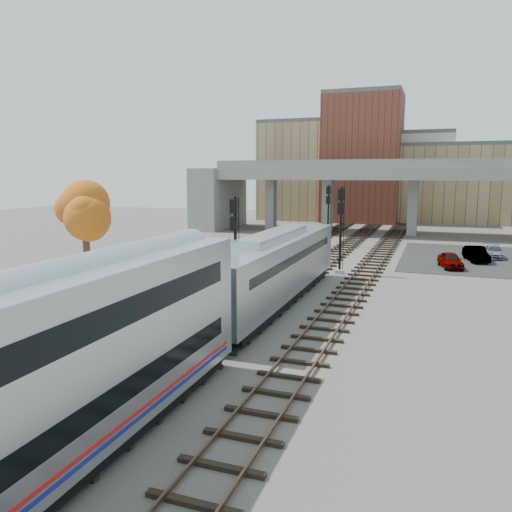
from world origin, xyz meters
The scene contains 16 objects.
ground centered at (0.00, 0.00, 0.00)m, with size 160.00×160.00×0.00m, color #47423D.
platform centered at (-7.25, 0.00, 0.17)m, with size 4.50×60.00×0.35m, color #9E9E99.
yellow_strip centered at (-5.35, 0.00, 0.35)m, with size 0.70×60.00×0.01m, color yellow.
tracks centered at (0.93, 12.50, 0.08)m, with size 10.70×95.00×0.25m.
overpass centered at (4.92, 45.00, 5.81)m, with size 54.00×12.00×9.50m.
buildings_far centered at (1.26, 66.57, 7.88)m, with size 43.00×21.00×20.60m.
parking_lot centered at (14.00, 28.00, 0.02)m, with size 14.00×18.00×0.04m, color black.
locomotive centered at (1.00, 6.32, 2.28)m, with size 3.02×19.05×4.10m.
signal_mast_near centered at (-1.10, 5.35, 3.07)m, with size 0.60×0.64×6.43m.
signal_mast_mid centered at (3.00, 16.84, 3.30)m, with size 0.60×0.64×6.77m.
signal_mast_far centered at (-1.10, 31.71, 3.17)m, with size 0.60×0.64×6.57m.
station_sign centered at (-8.06, -4.02, 1.98)m, with size 0.90×0.17×2.27m.
tree centered at (-10.69, 4.04, 5.27)m, with size 3.60×3.60×7.10m.
car_a centered at (11.23, 22.21, 0.68)m, with size 1.52×3.77×1.28m, color #99999E.
car_b centered at (13.43, 26.37, 0.71)m, with size 1.42×4.06×1.34m, color #99999E.
car_c centered at (15.11, 29.11, 0.59)m, with size 1.55×3.81×1.11m, color #99999E.
Camera 1 is at (10.01, -21.51, 7.72)m, focal length 35.00 mm.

